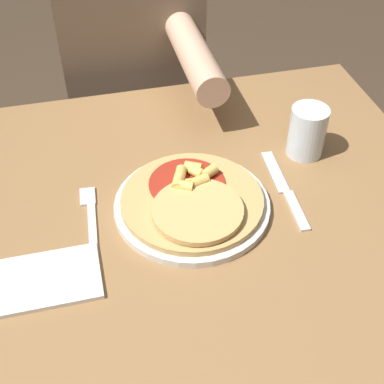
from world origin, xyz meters
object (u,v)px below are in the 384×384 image
(fork, at_px, (91,216))
(drinking_glass, at_px, (307,132))
(plate, at_px, (192,206))
(dining_table, at_px, (190,275))
(person_diner, at_px, (135,75))
(knife, at_px, (285,190))
(pizza, at_px, (193,200))

(fork, xyz_separation_m, drinking_glass, (0.44, 0.08, 0.05))
(plate, height_order, fork, plate)
(dining_table, distance_m, person_diner, 0.66)
(plate, distance_m, knife, 0.18)
(pizza, bearing_deg, fork, 172.19)
(pizza, relative_size, fork, 1.44)
(fork, relative_size, person_diner, 0.15)
(plate, height_order, person_diner, person_diner)
(pizza, height_order, drinking_glass, drinking_glass)
(plate, bearing_deg, dining_table, -106.91)
(dining_table, height_order, fork, fork)
(fork, height_order, knife, same)
(knife, relative_size, person_diner, 0.19)
(knife, distance_m, person_diner, 0.63)
(plate, xyz_separation_m, drinking_glass, (0.26, 0.10, 0.04))
(person_diner, bearing_deg, dining_table, -90.63)
(plate, bearing_deg, drinking_glass, 21.96)
(dining_table, relative_size, plate, 3.60)
(drinking_glass, bearing_deg, person_diner, 118.42)
(dining_table, height_order, pizza, pizza)
(plate, relative_size, pizza, 1.10)
(knife, height_order, person_diner, person_diner)
(fork, distance_m, drinking_glass, 0.45)
(knife, bearing_deg, pizza, -177.70)
(plate, height_order, pizza, pizza)
(fork, height_order, drinking_glass, drinking_glass)
(dining_table, height_order, knife, knife)
(plate, relative_size, knife, 1.26)
(person_diner, bearing_deg, plate, -89.01)
(dining_table, distance_m, knife, 0.24)
(person_diner, bearing_deg, drinking_glass, -61.58)
(knife, xyz_separation_m, drinking_glass, (0.08, 0.10, 0.05))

